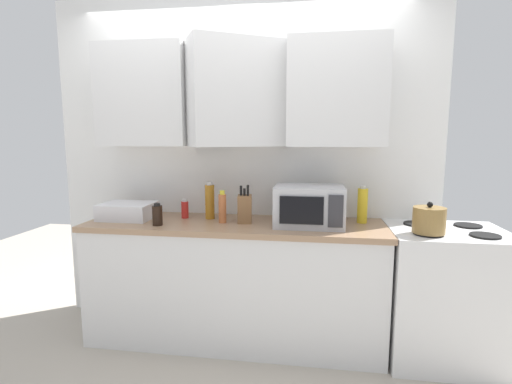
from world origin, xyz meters
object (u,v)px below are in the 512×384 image
stove_range (444,294)px  bottle_soy_dark (157,215)px  bottle_spice_jar (222,208)px  microwave (309,206)px  knife_block (245,209)px  bottle_yellow_mustard (362,205)px  dish_rack (128,211)px  bottle_amber_vinegar (210,201)px  kettle (429,220)px  bottle_red_sauce (185,209)px

stove_range → bottle_soy_dark: 2.06m
stove_range → bottle_spice_jar: bottle_spice_jar is taller
microwave → bottle_soy_dark: bearing=-171.3°
knife_block → microwave: bearing=-2.1°
bottle_spice_jar → bottle_yellow_mustard: 1.01m
dish_rack → bottle_spice_jar: bottle_spice_jar is taller
stove_range → bottle_amber_vinegar: size_ratio=3.23×
stove_range → knife_block: size_ratio=3.29×
bottle_amber_vinegar → kettle: bearing=-9.7°
microwave → bottle_red_sauce: 0.95m
stove_range → kettle: bearing=-140.5°
kettle → bottle_spice_jar: size_ratio=0.85×
bottle_yellow_mustard → bottle_amber_vinegar: bottle_amber_vinegar is taller
knife_block → stove_range: bearing=-1.1°
kettle → knife_block: 1.23m
knife_block → bottle_soy_dark: (-0.59, -0.18, -0.03)m
bottle_spice_jar → bottle_yellow_mustard: bearing=8.6°
dish_rack → bottle_red_sauce: 0.43m
dish_rack → kettle: bearing=-4.3°
dish_rack → bottle_yellow_mustard: (1.75, 0.13, 0.07)m
stove_range → bottle_red_sauce: bearing=176.6°
kettle → bottle_spice_jar: 1.39m
bottle_spice_jar → bottle_soy_dark: 0.46m
kettle → bottle_amber_vinegar: (-1.51, 0.26, 0.04)m
microwave → bottle_yellow_mustard: (0.38, 0.14, -0.01)m
stove_range → knife_block: bearing=178.9°
bottle_spice_jar → dish_rack: bearing=178.3°
bottle_amber_vinegar → dish_rack: bearing=-171.0°
kettle → bottle_soy_dark: kettle is taller
kettle → knife_block: bearing=172.3°
bottle_spice_jar → bottle_amber_vinegar: bottle_amber_vinegar is taller
bottle_amber_vinegar → bottle_soy_dark: (-0.31, -0.27, -0.06)m
microwave → bottle_spice_jar: size_ratio=2.03×
bottle_yellow_mustard → bottle_spice_jar: bearing=-171.4°
bottle_soy_dark → dish_rack: bearing=150.8°
dish_rack → bottle_soy_dark: (0.31, -0.17, 0.01)m
bottle_spice_jar → bottle_red_sauce: 0.35m
knife_block → dish_rack: bearing=-179.6°
bottle_yellow_mustard → bottle_soy_dark: (-1.44, -0.30, -0.05)m
kettle → dish_rack: 2.13m
kettle → bottle_soy_dark: 1.81m
bottle_spice_jar → bottle_yellow_mustard: bottle_yellow_mustard is taller
bottle_amber_vinegar → bottle_spice_jar: bearing=-43.5°
microwave → knife_block: (-0.46, 0.02, -0.04)m
bottle_soy_dark → kettle: bearing=0.4°
bottle_red_sauce → knife_block: bearing=-10.2°
stove_range → bottle_soy_dark: bearing=-175.6°
microwave → bottle_soy_dark: 1.07m
bottle_spice_jar → bottle_soy_dark: bottle_spice_jar is taller
dish_rack → bottle_red_sauce: (0.42, 0.09, 0.01)m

